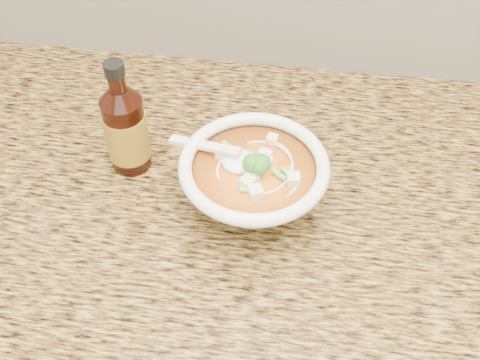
# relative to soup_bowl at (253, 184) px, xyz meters

# --- Properties ---
(cabinet) EXTENTS (4.00, 0.65, 0.86)m
(cabinet) POSITION_rel_soup_bowl_xyz_m (0.11, 0.04, -0.52)
(cabinet) COLOR #351D0F
(cabinet) RESTS_ON ground
(counter_slab) EXTENTS (4.00, 0.68, 0.04)m
(counter_slab) POSITION_rel_soup_bowl_xyz_m (0.11, 0.04, -0.07)
(counter_slab) COLOR olive
(counter_slab) RESTS_ON cabinet
(soup_bowl) EXTENTS (0.24, 0.21, 0.12)m
(soup_bowl) POSITION_rel_soup_bowl_xyz_m (0.00, 0.00, 0.00)
(soup_bowl) COLOR white
(soup_bowl) RESTS_ON counter_slab
(hot_sauce_bottle) EXTENTS (0.09, 0.09, 0.20)m
(hot_sauce_bottle) POSITION_rel_soup_bowl_xyz_m (-0.20, 0.06, 0.02)
(hot_sauce_bottle) COLOR black
(hot_sauce_bottle) RESTS_ON counter_slab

